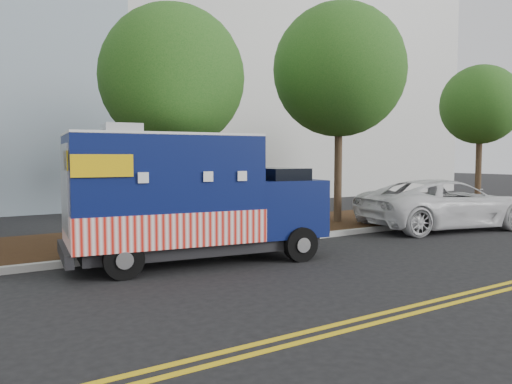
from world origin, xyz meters
TOP-DOWN VIEW (x-y plane):
  - ground at (0.00, 0.00)m, footprint 120.00×120.00m
  - curb at (0.00, 1.40)m, footprint 120.00×0.18m
  - mulch_strip at (0.00, 3.50)m, footprint 120.00×4.00m
  - centerline_near at (0.00, -4.45)m, footprint 120.00×0.10m
  - centerline_far at (0.00, -4.70)m, footprint 120.00×0.10m
  - tree_b at (0.28, 3.40)m, footprint 3.98×3.98m
  - tree_c at (6.10, 3.06)m, footprint 4.40×4.40m
  - tree_d at (15.00, 3.69)m, footprint 3.46×3.46m
  - sign_post at (-1.58, 1.55)m, footprint 0.06×0.06m
  - food_truck at (-0.75, 0.42)m, footprint 5.92×2.86m
  - white_car at (8.55, 0.64)m, footprint 6.19×3.82m

SIDE VIEW (x-z plane):
  - ground at x=0.00m, z-range 0.00..0.00m
  - centerline_near at x=0.00m, z-range 0.00..0.01m
  - centerline_far at x=0.00m, z-range 0.00..0.01m
  - curb at x=0.00m, z-range 0.00..0.15m
  - mulch_strip at x=0.00m, z-range 0.00..0.15m
  - white_car at x=8.55m, z-range 0.00..1.60m
  - sign_post at x=-1.58m, z-range 0.00..2.40m
  - food_truck at x=-0.75m, z-range -0.14..2.86m
  - tree_b at x=0.28m, z-range 1.25..7.74m
  - tree_d at x=15.00m, z-range 1.43..7.79m
  - tree_c at x=6.10m, z-range 1.49..8.89m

